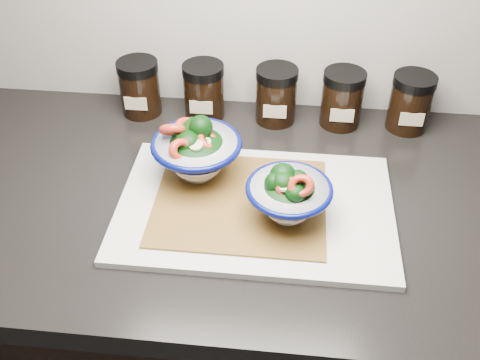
# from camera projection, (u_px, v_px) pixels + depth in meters

# --- Properties ---
(cabinet) EXTENTS (3.43, 0.58, 0.86)m
(cabinet) POSITION_uv_depth(u_px,v_px,m) (284.00, 357.00, 1.25)
(cabinet) COLOR black
(cabinet) RESTS_ON ground
(countertop) EXTENTS (3.50, 0.60, 0.04)m
(countertop) POSITION_uv_depth(u_px,v_px,m) (297.00, 208.00, 0.96)
(countertop) COLOR black
(countertop) RESTS_ON cabinet
(cutting_board) EXTENTS (0.45, 0.30, 0.01)m
(cutting_board) POSITION_uv_depth(u_px,v_px,m) (255.00, 207.00, 0.92)
(cutting_board) COLOR silver
(cutting_board) RESTS_ON countertop
(bamboo_mat) EXTENTS (0.28, 0.24, 0.00)m
(bamboo_mat) POSITION_uv_depth(u_px,v_px,m) (240.00, 201.00, 0.92)
(bamboo_mat) COLOR olive
(bamboo_mat) RESTS_ON cutting_board
(bowl_left) EXTENTS (0.15, 0.15, 0.11)m
(bowl_left) POSITION_uv_depth(u_px,v_px,m) (196.00, 151.00, 0.94)
(bowl_left) COLOR white
(bowl_left) RESTS_ON bamboo_mat
(bowl_right) EXTENTS (0.14, 0.14, 0.11)m
(bowl_right) POSITION_uv_depth(u_px,v_px,m) (289.00, 195.00, 0.87)
(bowl_right) COLOR white
(bowl_right) RESTS_ON bamboo_mat
(spice_jar_a) EXTENTS (0.08, 0.08, 0.11)m
(spice_jar_a) POSITION_uv_depth(u_px,v_px,m) (140.00, 87.00, 1.12)
(spice_jar_a) COLOR black
(spice_jar_a) RESTS_ON countertop
(spice_jar_b) EXTENTS (0.08, 0.08, 0.11)m
(spice_jar_b) POSITION_uv_depth(u_px,v_px,m) (204.00, 91.00, 1.11)
(spice_jar_b) COLOR black
(spice_jar_b) RESTS_ON countertop
(spice_jar_c) EXTENTS (0.08, 0.08, 0.11)m
(spice_jar_c) POSITION_uv_depth(u_px,v_px,m) (276.00, 95.00, 1.10)
(spice_jar_c) COLOR black
(spice_jar_c) RESTS_ON countertop
(spice_jar_d) EXTENTS (0.08, 0.08, 0.11)m
(spice_jar_d) POSITION_uv_depth(u_px,v_px,m) (342.00, 99.00, 1.09)
(spice_jar_d) COLOR black
(spice_jar_d) RESTS_ON countertop
(spice_jar_e) EXTENTS (0.08, 0.08, 0.11)m
(spice_jar_e) POSITION_uv_depth(u_px,v_px,m) (410.00, 102.00, 1.08)
(spice_jar_e) COLOR black
(spice_jar_e) RESTS_ON countertop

